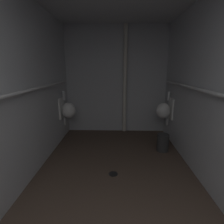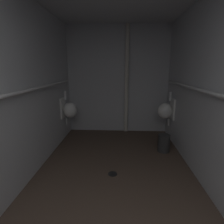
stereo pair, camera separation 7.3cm
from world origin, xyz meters
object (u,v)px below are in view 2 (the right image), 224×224
(urinal_left_mid, at_px, (69,110))
(waste_bin, at_px, (164,143))
(standpipe_back_wall, at_px, (127,81))
(urinal_right_mid, at_px, (166,111))
(floor_drain, at_px, (113,174))

(urinal_left_mid, bearing_deg, waste_bin, -15.87)
(standpipe_back_wall, xyz_separation_m, waste_bin, (0.70, -1.05, -1.10))
(urinal_right_mid, height_order, waste_bin, urinal_right_mid)
(urinal_right_mid, bearing_deg, urinal_left_mid, -179.45)
(standpipe_back_wall, relative_size, floor_drain, 17.75)
(urinal_left_mid, distance_m, waste_bin, 2.11)
(waste_bin, bearing_deg, urinal_right_mid, 76.07)
(urinal_left_mid, bearing_deg, urinal_right_mid, 0.55)
(urinal_right_mid, distance_m, floor_drain, 1.89)
(urinal_left_mid, height_order, waste_bin, urinal_left_mid)
(urinal_left_mid, height_order, urinal_right_mid, same)
(urinal_left_mid, relative_size, standpipe_back_wall, 0.30)
(standpipe_back_wall, distance_m, floor_drain, 2.27)
(urinal_left_mid, height_order, floor_drain, urinal_left_mid)
(floor_drain, bearing_deg, urinal_left_mid, 126.69)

